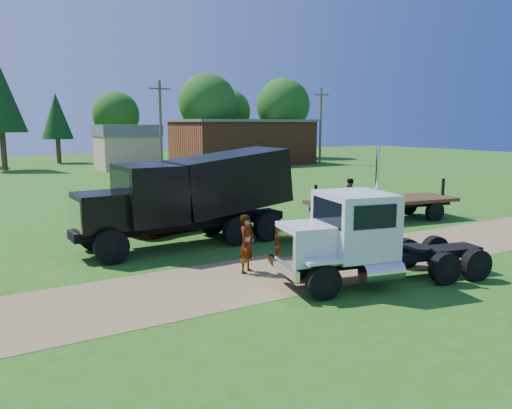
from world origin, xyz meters
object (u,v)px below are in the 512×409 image
black_dump_truck (193,193)px  spectator_a (247,244)px  flatbed_trailer (382,204)px  orange_pickup (174,214)px  white_semi_tractor (357,238)px

black_dump_truck → spectator_a: bearing=-93.2°
black_dump_truck → spectator_a: size_ratio=4.57×
flatbed_trailer → spectator_a: 10.97m
black_dump_truck → flatbed_trailer: black_dump_truck is taller
black_dump_truck → orange_pickup: size_ratio=1.76×
black_dump_truck → flatbed_trailer: bearing=-3.4°
white_semi_tractor → orange_pickup: (-1.82, 10.23, -0.72)m
white_semi_tractor → flatbed_trailer: bearing=52.7°
orange_pickup → spectator_a: spectator_a is taller
flatbed_trailer → black_dump_truck: bearing=-172.7°
flatbed_trailer → white_semi_tractor: bearing=-129.9°
white_semi_tractor → flatbed_trailer: white_semi_tractor is taller
black_dump_truck → spectator_a: (-0.12, -4.51, -1.12)m
white_semi_tractor → orange_pickup: size_ratio=1.40×
white_semi_tractor → orange_pickup: bearing=111.7°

